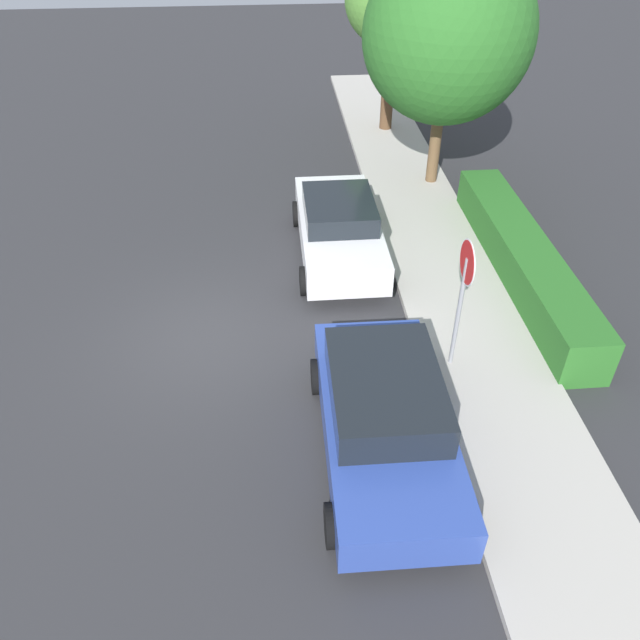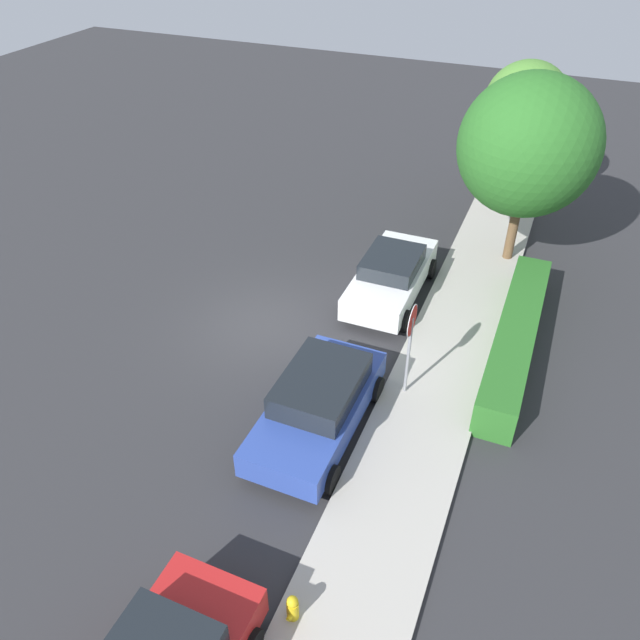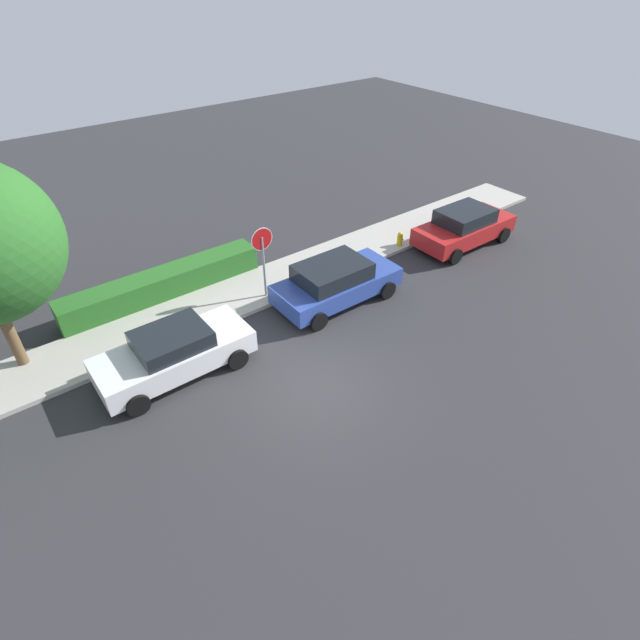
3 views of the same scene
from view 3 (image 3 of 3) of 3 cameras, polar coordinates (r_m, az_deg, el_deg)
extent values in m
plane|color=#2D2D30|center=(14.16, -0.65, -7.61)|extent=(60.00, 60.00, 0.00)
cube|color=#B2ADA3|center=(17.63, -10.91, 2.12)|extent=(32.00, 2.36, 0.14)
cylinder|color=gray|center=(17.04, -6.40, 5.81)|extent=(0.08, 0.08, 2.40)
cylinder|color=white|center=(16.49, -6.67, 9.16)|extent=(0.80, 0.02, 0.80)
cylinder|color=red|center=(16.49, -6.67, 9.16)|extent=(0.74, 0.03, 0.74)
cube|color=#2D479E|center=(17.17, 1.94, 4.03)|extent=(4.44, 1.94, 0.64)
cube|color=black|center=(16.74, 1.42, 5.54)|extent=(2.41, 1.69, 0.56)
cylinder|color=black|center=(18.77, 3.73, 5.98)|extent=(0.64, 0.23, 0.64)
cylinder|color=black|center=(17.60, 7.68, 3.42)|extent=(0.64, 0.23, 0.64)
cylinder|color=black|center=(17.24, -3.96, 2.91)|extent=(0.64, 0.23, 0.64)
cylinder|color=black|center=(15.97, -0.20, -0.10)|extent=(0.64, 0.23, 0.64)
cube|color=white|center=(14.76, -16.27, -3.85)|extent=(4.39, 1.77, 0.68)
cube|color=black|center=(14.41, -16.62, -2.11)|extent=(1.99, 1.56, 0.46)
cylinder|color=black|center=(16.00, -12.56, -1.04)|extent=(0.64, 0.22, 0.64)
cylinder|color=black|center=(14.74, -9.43, -4.40)|extent=(0.64, 0.22, 0.64)
cylinder|color=black|center=(15.39, -22.43, -5.13)|extent=(0.64, 0.22, 0.64)
cylinder|color=black|center=(14.07, -20.10, -9.06)|extent=(0.64, 0.22, 0.64)
cube|color=red|center=(21.58, 16.12, 9.89)|extent=(4.43, 1.87, 0.68)
cube|color=black|center=(21.26, 16.26, 11.32)|extent=(2.19, 1.62, 0.56)
cylinder|color=black|center=(23.30, 16.68, 10.93)|extent=(0.64, 0.23, 0.64)
cylinder|color=black|center=(22.40, 20.22, 9.12)|extent=(0.64, 0.23, 0.64)
cylinder|color=black|center=(21.17, 11.49, 9.09)|extent=(0.64, 0.23, 0.64)
cylinder|color=black|center=(20.17, 15.19, 7.06)|extent=(0.64, 0.23, 0.64)
cylinder|color=brown|center=(16.43, -32.04, -0.95)|extent=(0.31, 0.31, 2.70)
cylinder|color=gold|center=(20.86, 9.07, 8.81)|extent=(0.22, 0.22, 0.55)
sphere|color=gold|center=(20.71, 9.16, 9.63)|extent=(0.21, 0.21, 0.21)
cylinder|color=gold|center=(20.93, 9.38, 9.05)|extent=(0.08, 0.09, 0.09)
cube|color=#286623|center=(18.23, -17.46, 3.85)|extent=(7.06, 0.98, 0.99)
camera|label=1|loc=(18.50, 24.11, 27.90)|focal=35.00mm
camera|label=2|loc=(24.07, 17.42, 37.89)|focal=35.00mm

